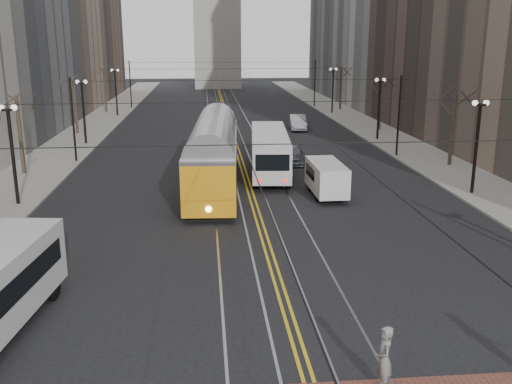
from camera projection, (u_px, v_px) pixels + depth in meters
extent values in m
plane|color=black|center=(303.00, 364.00, 17.03)|extent=(260.00, 260.00, 0.00)
cube|color=gray|center=(87.00, 132.00, 59.00)|extent=(5.00, 140.00, 0.15)
cube|color=gray|center=(370.00, 128.00, 61.59)|extent=(5.00, 140.00, 0.15)
cube|color=gray|center=(231.00, 131.00, 60.31)|extent=(4.80, 130.00, 0.02)
cube|color=gold|center=(231.00, 131.00, 60.31)|extent=(0.42, 130.00, 0.01)
cylinder|color=black|center=(13.00, 159.00, 32.43)|extent=(0.20, 0.20, 5.60)
cylinder|color=black|center=(84.00, 114.00, 51.67)|extent=(0.20, 0.20, 5.60)
cylinder|color=black|center=(116.00, 94.00, 70.91)|extent=(0.20, 0.20, 5.60)
cylinder|color=black|center=(476.00, 151.00, 34.80)|extent=(0.20, 0.20, 5.60)
cylinder|color=black|center=(379.00, 111.00, 54.04)|extent=(0.20, 0.20, 5.60)
cylinder|color=black|center=(333.00, 92.00, 73.28)|extent=(0.20, 0.20, 5.60)
cylinder|color=#382D23|center=(20.00, 136.00, 39.95)|extent=(0.28, 0.28, 5.60)
cylinder|color=#382D23|center=(76.00, 107.00, 57.27)|extent=(0.28, 0.28, 5.60)
cylinder|color=#382D23|center=(105.00, 91.00, 74.58)|extent=(0.28, 0.28, 5.60)
cylinder|color=#382D23|center=(452.00, 130.00, 42.67)|extent=(0.28, 0.28, 5.60)
cylinder|color=#382D23|center=(380.00, 104.00, 59.99)|extent=(0.28, 0.28, 5.60)
cylinder|color=#382D23|center=(341.00, 89.00, 77.30)|extent=(0.28, 0.28, 5.60)
cylinder|color=black|center=(216.00, 73.00, 58.63)|extent=(0.03, 120.00, 0.03)
cylinder|color=black|center=(245.00, 73.00, 58.89)|extent=(0.03, 120.00, 0.03)
cylinder|color=black|center=(73.00, 121.00, 43.91)|extent=(0.16, 0.16, 6.60)
cylinder|color=black|center=(130.00, 85.00, 78.54)|extent=(0.16, 0.16, 6.60)
cylinder|color=black|center=(399.00, 117.00, 46.15)|extent=(0.16, 0.16, 6.60)
cylinder|color=black|center=(315.00, 84.00, 80.78)|extent=(0.16, 0.16, 6.60)
cube|color=orange|center=(214.00, 161.00, 36.62)|extent=(3.76, 15.56, 3.64)
cube|color=silver|center=(269.00, 153.00, 40.90)|extent=(3.38, 11.56, 2.97)
cube|color=silver|center=(326.00, 179.00, 35.01)|extent=(1.87, 4.74, 2.09)
imported|color=#404348|center=(293.00, 155.00, 44.28)|extent=(2.07, 4.31, 1.42)
imported|color=#9FA2A6|center=(298.00, 122.00, 60.91)|extent=(2.06, 4.90, 1.57)
imported|color=slate|center=(384.00, 359.00, 15.50)|extent=(0.54, 0.75, 1.90)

